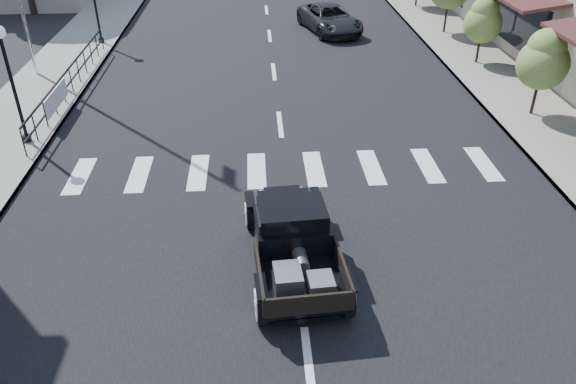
{
  "coord_description": "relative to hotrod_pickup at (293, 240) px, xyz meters",
  "views": [
    {
      "loc": [
        -0.77,
        -9.53,
        7.62
      ],
      "look_at": [
        -0.1,
        1.23,
        1.0
      ],
      "focal_mm": 35.0,
      "sensor_mm": 36.0,
      "label": 1
    }
  ],
  "objects": [
    {
      "name": "ground",
      "position": [
        0.08,
        0.23,
        -0.73
      ],
      "size": [
        120.0,
        120.0,
        0.0
      ],
      "primitive_type": "plane",
      "color": "black",
      "rests_on": "ground"
    },
    {
      "name": "road",
      "position": [
        0.08,
        15.23,
        -0.72
      ],
      "size": [
        14.0,
        80.0,
        0.02
      ],
      "primitive_type": "cube",
      "color": "black",
      "rests_on": "ground"
    },
    {
      "name": "road_markings",
      "position": [
        0.08,
        10.23,
        -0.73
      ],
      "size": [
        12.0,
        60.0,
        0.06
      ],
      "primitive_type": null,
      "color": "silver",
      "rests_on": "ground"
    },
    {
      "name": "sidewalk_left",
      "position": [
        -8.42,
        15.23,
        -0.66
      ],
      "size": [
        3.0,
        80.0,
        0.15
      ],
      "primitive_type": "cube",
      "color": "gray",
      "rests_on": "ground"
    },
    {
      "name": "sidewalk_right",
      "position": [
        8.58,
        15.23,
        -0.66
      ],
      "size": [
        3.0,
        80.0,
        0.15
      ],
      "primitive_type": "cube",
      "color": "gray",
      "rests_on": "ground"
    },
    {
      "name": "railing",
      "position": [
        -7.22,
        10.23,
        -0.08
      ],
      "size": [
        0.08,
        10.0,
        1.0
      ],
      "primitive_type": null,
      "color": "black",
      "rests_on": "sidewalk_left"
    },
    {
      "name": "banner",
      "position": [
        -7.14,
        8.23,
        -0.28
      ],
      "size": [
        0.04,
        2.2,
        0.6
      ],
      "primitive_type": null,
      "color": "silver",
      "rests_on": "sidewalk_left"
    },
    {
      "name": "lamp_post_b",
      "position": [
        -7.52,
        6.23,
        1.2
      ],
      "size": [
        0.36,
        0.36,
        3.56
      ],
      "primitive_type": null,
      "color": "black",
      "rests_on": "sidewalk_left"
    },
    {
      "name": "lamp_post_c",
      "position": [
        -7.52,
        16.23,
        1.2
      ],
      "size": [
        0.36,
        0.36,
        3.56
      ],
      "primitive_type": null,
      "color": "black",
      "rests_on": "sidewalk_left"
    },
    {
      "name": "small_tree_b",
      "position": [
        8.38,
        7.31,
        0.76
      ],
      "size": [
        1.61,
        1.61,
        2.68
      ],
      "primitive_type": null,
      "color": "olive",
      "rests_on": "sidewalk_right"
    },
    {
      "name": "small_tree_c",
      "position": [
        8.38,
        12.53,
        0.66
      ],
      "size": [
        1.49,
        1.49,
        2.48
      ],
      "primitive_type": null,
      "color": "olive",
      "rests_on": "sidewalk_right"
    },
    {
      "name": "hotrod_pickup",
      "position": [
        0.0,
        0.0,
        0.0
      ],
      "size": [
        2.28,
        4.36,
        1.47
      ],
      "primitive_type": null,
      "rotation": [
        0.0,
        0.0,
        0.07
      ],
      "color": "black",
      "rests_on": "ground"
    },
    {
      "name": "second_car",
      "position": [
        3.0,
        17.82,
        -0.11
      ],
      "size": [
        3.12,
        4.83,
        1.24
      ],
      "primitive_type": "imported",
      "rotation": [
        0.0,
        0.0,
        0.26
      ],
      "color": "black",
      "rests_on": "ground"
    }
  ]
}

